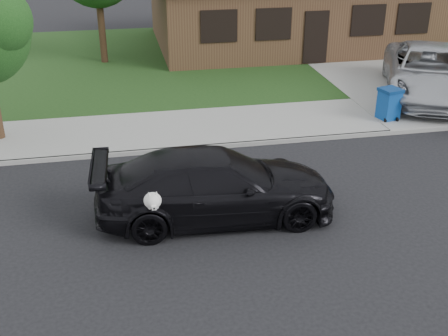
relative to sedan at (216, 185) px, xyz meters
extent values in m
plane|color=black|center=(2.18, 0.14, -0.75)|extent=(120.00, 120.00, 0.00)
cube|color=gray|center=(2.18, 5.14, -0.69)|extent=(60.00, 3.00, 0.12)
cube|color=gray|center=(2.18, 3.64, -0.69)|extent=(60.00, 0.12, 0.12)
cube|color=#193814|center=(2.18, 13.14, -0.69)|extent=(60.00, 13.00, 0.13)
cube|color=gray|center=(8.18, 10.14, -0.68)|extent=(4.50, 13.00, 0.14)
imported|color=black|center=(0.01, 0.00, 0.00)|extent=(5.25, 2.31, 1.50)
ellipsoid|color=white|center=(-1.41, -0.98, 0.32)|extent=(0.34, 0.40, 0.30)
sphere|color=white|center=(-1.41, -1.21, 0.42)|extent=(0.26, 0.26, 0.26)
cube|color=white|center=(-1.41, -1.33, 0.37)|extent=(0.09, 0.12, 0.08)
sphere|color=black|center=(-1.41, -1.39, 0.37)|extent=(0.04, 0.04, 0.04)
cone|color=white|center=(-1.48, -1.16, 0.55)|extent=(0.11, 0.11, 0.14)
cone|color=white|center=(-1.35, -1.16, 0.55)|extent=(0.11, 0.11, 0.14)
imported|color=silver|center=(8.57, 6.42, 0.23)|extent=(5.01, 6.66, 1.68)
cube|color=#0D4091|center=(6.26, 4.57, -0.19)|extent=(0.66, 0.66, 0.88)
cube|color=navy|center=(6.26, 4.57, 0.30)|extent=(0.72, 0.72, 0.10)
cylinder|color=black|center=(6.06, 4.30, -0.56)|extent=(0.08, 0.15, 0.14)
cylinder|color=black|center=(6.46, 4.30, -0.56)|extent=(0.08, 0.15, 0.14)
cube|color=#422B1C|center=(6.18, 15.14, 0.88)|extent=(12.00, 8.00, 3.00)
cube|color=black|center=(6.18, 11.11, 0.48)|extent=(1.00, 0.06, 2.10)
cube|color=black|center=(2.18, 11.12, 1.08)|extent=(1.30, 0.05, 1.10)
cube|color=black|center=(4.38, 11.12, 1.08)|extent=(1.30, 0.05, 1.10)
cube|color=black|center=(8.38, 11.12, 1.08)|extent=(1.30, 0.05, 1.10)
cube|color=black|center=(10.38, 11.12, 1.08)|extent=(1.30, 0.05, 1.10)
cylinder|color=#332114|center=(-2.32, 13.14, 0.62)|extent=(0.28, 0.28, 2.48)
cylinder|color=#332114|center=(14.18, 14.64, 0.39)|extent=(0.28, 0.28, 2.03)
camera|label=1|loc=(-1.89, -10.52, 5.57)|focal=45.00mm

